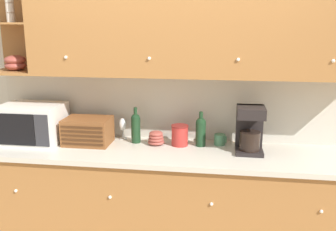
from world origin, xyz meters
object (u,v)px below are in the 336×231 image
at_px(bowl_stack_on_counter, 156,138).
at_px(microwave, 32,123).
at_px(wine_glass, 123,125).
at_px(mug, 220,139).
at_px(bread_box, 88,131).
at_px(coffee_maker, 250,129).
at_px(storage_canister, 180,135).
at_px(second_wine_bottle, 136,127).
at_px(wine_bottle, 201,130).

bearing_deg(bowl_stack_on_counter, microwave, -175.79).
xyz_separation_m(wine_glass, mug, (0.86, -0.04, -0.08)).
xyz_separation_m(bread_box, coffee_maker, (1.35, -0.02, 0.08)).
distance_m(wine_glass, bowl_stack_on_counter, 0.35).
bearing_deg(wine_glass, storage_canister, -11.27).
bearing_deg(second_wine_bottle, wine_glass, 149.71).
bearing_deg(microwave, bread_box, 2.50).
bearing_deg(bread_box, microwave, -177.50).
bearing_deg(microwave, wine_glass, 14.37).
distance_m(bread_box, wine_glass, 0.31).
distance_m(bowl_stack_on_counter, wine_bottle, 0.39).
xyz_separation_m(second_wine_bottle, mug, (0.72, 0.04, -0.10)).
distance_m(microwave, second_wine_bottle, 0.90).
bearing_deg(storage_canister, microwave, -176.00).
height_order(microwave, storage_canister, microwave).
bearing_deg(second_wine_bottle, mug, 3.13).
bearing_deg(bowl_stack_on_counter, mug, 7.78).
bearing_deg(storage_canister, wine_glass, 168.73).
bearing_deg(storage_canister, bowl_stack_on_counter, -177.13).
distance_m(storage_canister, mug, 0.35).
distance_m(bread_box, second_wine_bottle, 0.41).
bearing_deg(coffee_maker, second_wine_bottle, 173.56).
height_order(microwave, wine_bottle, microwave).
relative_size(mug, coffee_maker, 0.28).
height_order(bowl_stack_on_counter, coffee_maker, coffee_maker).
bearing_deg(bread_box, wine_bottle, 4.82).
height_order(second_wine_bottle, mug, second_wine_bottle).
height_order(storage_canister, mug, storage_canister).
relative_size(bread_box, wine_bottle, 1.31).
distance_m(microwave, wine_glass, 0.78).
bearing_deg(wine_glass, coffee_maker, -9.75).
distance_m(storage_canister, wine_bottle, 0.18).
height_order(microwave, bread_box, microwave).
bearing_deg(wine_glass, wine_bottle, -7.43).
relative_size(wine_glass, second_wine_bottle, 0.62).
bearing_deg(coffee_maker, mug, 147.60).
xyz_separation_m(wine_glass, bowl_stack_on_counter, (0.32, -0.11, -0.07)).
bearing_deg(coffee_maker, wine_glass, 170.25).
bearing_deg(bowl_stack_on_counter, bread_box, -174.35).
bearing_deg(second_wine_bottle, storage_canister, -3.58).
relative_size(bread_box, coffee_maker, 1.03).
bearing_deg(wine_bottle, wine_glass, 172.57).
bearing_deg(bread_box, wine_glass, 33.25).
xyz_separation_m(storage_canister, wine_bottle, (0.17, 0.01, 0.05)).
distance_m(microwave, bowl_stack_on_counter, 1.08).
height_order(bread_box, bowl_stack_on_counter, bread_box).
bearing_deg(bread_box, mug, 6.68).
relative_size(bowl_stack_on_counter, mug, 1.37).
bearing_deg(bread_box, storage_canister, 4.94).
height_order(wine_bottle, coffee_maker, coffee_maker).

